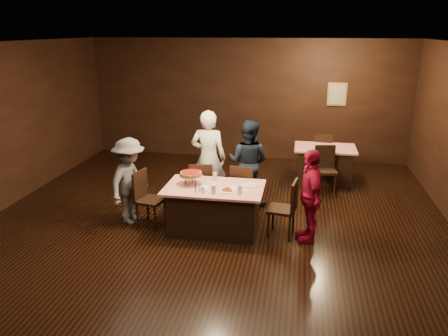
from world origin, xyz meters
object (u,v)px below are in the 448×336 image
(back_table, at_px, (324,164))
(plate_empty, at_px, (249,185))
(diner_red_shirt, at_px, (310,195))
(glass_front_right, at_px, (240,190))
(chair_far_left, at_px, (201,186))
(diner_grey_knit, at_px, (130,181))
(chair_far_right, at_px, (245,189))
(pizza_stand, at_px, (191,174))
(main_table, at_px, (214,209))
(glass_front_left, at_px, (214,189))
(glass_back, at_px, (215,177))
(chair_back_far, at_px, (323,153))
(chair_end_left, at_px, (151,199))
(diner_navy_hoodie, at_px, (248,162))
(chair_back_near, at_px, (326,170))
(chair_end_right, at_px, (282,208))
(diner_white_jacket, at_px, (208,158))

(back_table, bearing_deg, plate_empty, -116.30)
(diner_red_shirt, relative_size, glass_front_right, 10.67)
(chair_far_left, height_order, diner_grey_knit, diner_grey_knit)
(chair_far_right, bearing_deg, plate_empty, 115.29)
(chair_far_right, relative_size, pizza_stand, 2.50)
(main_table, distance_m, glass_front_left, 0.55)
(diner_red_shirt, distance_m, glass_back, 1.62)
(back_table, relative_size, chair_back_far, 1.37)
(chair_end_left, distance_m, chair_back_far, 4.55)
(glass_back, bearing_deg, diner_navy_hoodie, 66.02)
(chair_far_left, bearing_deg, main_table, 105.62)
(chair_end_left, xyz_separation_m, diner_navy_hoodie, (1.49, 1.29, 0.34))
(chair_end_left, distance_m, plate_empty, 1.68)
(chair_back_near, xyz_separation_m, chair_back_far, (0.00, 1.30, 0.00))
(pizza_stand, height_order, glass_back, pizza_stand)
(chair_far_right, bearing_deg, chair_end_right, 144.28)
(chair_end_left, bearing_deg, glass_front_right, -87.99)
(diner_navy_hoodie, relative_size, diner_red_shirt, 1.09)
(chair_end_right, relative_size, diner_navy_hoodie, 0.59)
(glass_front_left, bearing_deg, plate_empty, 41.99)
(chair_end_left, distance_m, chair_end_right, 2.20)
(diner_red_shirt, xyz_separation_m, glass_back, (-1.58, 0.36, 0.09))
(glass_front_right, bearing_deg, diner_navy_hoodie, 92.17)
(chair_back_near, distance_m, pizza_stand, 3.13)
(diner_white_jacket, xyz_separation_m, glass_back, (0.29, -0.83, -0.07))
(chair_end_left, distance_m, diner_red_shirt, 2.64)
(chair_far_left, bearing_deg, back_table, -149.95)
(chair_far_right, xyz_separation_m, pizza_stand, (-0.80, -0.70, 0.48))
(plate_empty, bearing_deg, chair_end_left, -174.81)
(chair_back_far, relative_size, pizza_stand, 2.50)
(main_table, height_order, diner_red_shirt, diner_red_shirt)
(main_table, xyz_separation_m, diner_grey_knit, (-1.48, 0.07, 0.36))
(chair_far_left, distance_m, plate_empty, 1.16)
(glass_front_left, bearing_deg, chair_far_right, 71.57)
(chair_end_left, distance_m, diner_white_jacket, 1.43)
(chair_far_left, xyz_separation_m, glass_front_right, (0.85, -1.00, 0.37))
(chair_far_left, relative_size, chair_back_far, 1.00)
(chair_end_left, height_order, diner_red_shirt, diner_red_shirt)
(diner_red_shirt, bearing_deg, back_table, 159.58)
(main_table, bearing_deg, glass_back, 99.46)
(diner_white_jacket, height_order, plate_empty, diner_white_jacket)
(plate_empty, bearing_deg, glass_front_left, -138.01)
(pizza_stand, bearing_deg, diner_white_jacket, 86.69)
(diner_white_jacket, xyz_separation_m, plate_empty, (0.89, -0.98, -0.13))
(chair_far_right, relative_size, chair_back_far, 1.00)
(diner_grey_knit, distance_m, glass_front_left, 1.58)
(back_table, bearing_deg, chair_back_far, 90.00)
(diner_white_jacket, bearing_deg, chair_far_right, 154.66)
(diner_red_shirt, bearing_deg, chair_back_near, 157.42)
(diner_red_shirt, height_order, pizza_stand, diner_red_shirt)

